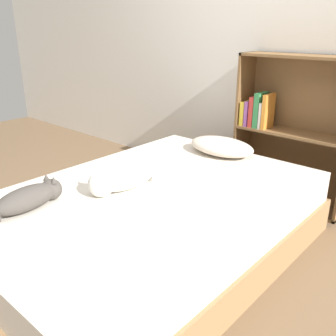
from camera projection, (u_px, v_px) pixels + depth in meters
name	position (u px, v px, depth m)	size (l,w,h in m)	color
ground_plane	(152.00, 253.00, 2.32)	(8.00, 8.00, 0.00)	brown
wall_back	(278.00, 35.00, 2.86)	(8.00, 0.06, 2.50)	white
bed	(151.00, 224.00, 2.24)	(1.39, 2.05, 0.42)	#99754C
pillow	(221.00, 146.00, 2.77)	(0.51, 0.32, 0.12)	beige
cat_light	(122.00, 178.00, 2.16)	(0.23, 0.58, 0.17)	white
cat_dark	(29.00, 198.00, 1.94)	(0.19, 0.54, 0.14)	#47423D
bookshelf	(291.00, 129.00, 2.85)	(0.87, 0.26, 1.13)	brown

